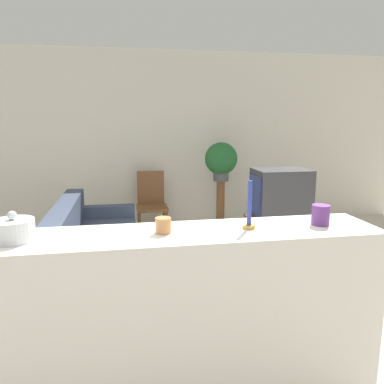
{
  "coord_description": "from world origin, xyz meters",
  "views": [
    {
      "loc": [
        -0.04,
        -2.4,
        1.67
      ],
      "look_at": [
        0.71,
        1.76,
        0.85
      ],
      "focal_mm": 35.0,
      "sensor_mm": 36.0,
      "label": 1
    }
  ],
  "objects_px": {
    "wooden_chair": "(152,201)",
    "potted_plant": "(221,160)",
    "couch": "(93,254)",
    "television": "(280,194)",
    "decorative_bowl": "(13,230)"
  },
  "relations": [
    {
      "from": "potted_plant",
      "to": "couch",
      "type": "bearing_deg",
      "value": -141.09
    },
    {
      "from": "couch",
      "to": "television",
      "type": "relative_size",
      "value": 3.11
    },
    {
      "from": "television",
      "to": "potted_plant",
      "type": "relative_size",
      "value": 1.16
    },
    {
      "from": "television",
      "to": "potted_plant",
      "type": "distance_m",
      "value": 1.23
    },
    {
      "from": "television",
      "to": "potted_plant",
      "type": "bearing_deg",
      "value": 111.97
    },
    {
      "from": "wooden_chair",
      "to": "potted_plant",
      "type": "height_order",
      "value": "potted_plant"
    },
    {
      "from": "couch",
      "to": "decorative_bowl",
      "type": "relative_size",
      "value": 10.02
    },
    {
      "from": "wooden_chair",
      "to": "potted_plant",
      "type": "relative_size",
      "value": 1.66
    },
    {
      "from": "couch",
      "to": "wooden_chair",
      "type": "relative_size",
      "value": 2.18
    },
    {
      "from": "potted_plant",
      "to": "decorative_bowl",
      "type": "distance_m",
      "value": 3.83
    },
    {
      "from": "wooden_chair",
      "to": "decorative_bowl",
      "type": "relative_size",
      "value": 4.59
    },
    {
      "from": "television",
      "to": "decorative_bowl",
      "type": "bearing_deg",
      "value": -136.74
    },
    {
      "from": "decorative_bowl",
      "to": "couch",
      "type": "bearing_deg",
      "value": 84.39
    },
    {
      "from": "couch",
      "to": "wooden_chair",
      "type": "xyz_separation_m",
      "value": [
        0.72,
        1.56,
        0.21
      ]
    },
    {
      "from": "television",
      "to": "wooden_chair",
      "type": "relative_size",
      "value": 0.7
    }
  ]
}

